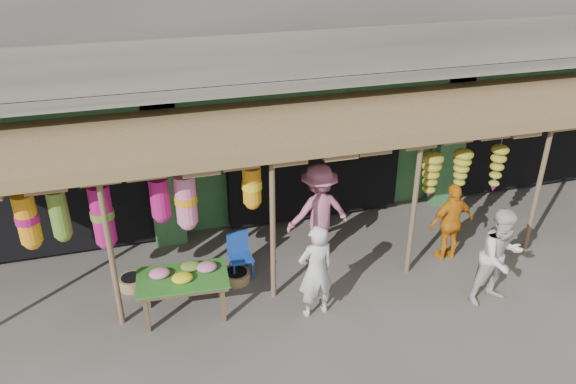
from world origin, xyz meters
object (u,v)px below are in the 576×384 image
object	(u,v)px
blue_chair	(240,252)
person_vendor	(451,222)
person_shopper	(318,212)
person_right	(500,257)
person_front	(316,271)
flower_table	(183,278)

from	to	relation	value
blue_chair	person_vendor	xyz separation A→B (m)	(3.85, -0.56, 0.30)
person_vendor	person_shopper	world-z (taller)	person_shopper
person_right	person_front	bearing A→B (deg)	162.73
blue_chair	person_right	xyz separation A→B (m)	(3.91, -1.94, 0.40)
blue_chair	person_vendor	distance (m)	3.90
person_right	person_vendor	bearing A→B (deg)	85.37
person_right	person_vendor	size ratio (longest dim) A/B	1.13
person_vendor	flower_table	bearing A→B (deg)	-1.07
person_front	person_right	world-z (taller)	person_right
person_shopper	person_right	bearing A→B (deg)	133.83
person_front	person_vendor	distance (m)	3.03
flower_table	person_front	distance (m)	2.09
blue_chair	person_right	distance (m)	4.39
blue_chair	person_shopper	distance (m)	1.62
person_right	person_shopper	size ratio (longest dim) A/B	0.93
person_vendor	person_front	bearing A→B (deg)	12.02
person_vendor	person_shopper	size ratio (longest dim) A/B	0.82
person_vendor	person_shopper	bearing A→B (deg)	-22.68
flower_table	blue_chair	distance (m)	1.38
person_shopper	person_front	bearing A→B (deg)	65.60
blue_chair	flower_table	bearing A→B (deg)	-145.42
blue_chair	person_front	xyz separation A→B (m)	(0.94, -1.41, 0.36)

